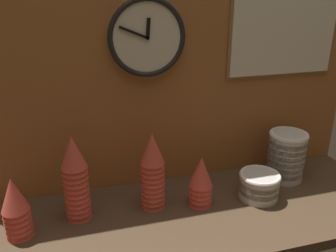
{
  "coord_description": "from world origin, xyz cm",
  "views": [
    {
      "loc": [
        -38.19,
        -104.29,
        78.09
      ],
      "look_at": [
        -7.49,
        4.0,
        33.12
      ],
      "focal_mm": 38.0,
      "sensor_mm": 36.0,
      "label": 1
    }
  ],
  "objects_px": {
    "wall_clock": "(147,38)",
    "menu_board": "(288,4)",
    "cup_stack_far_left": "(16,208)",
    "cup_stack_center": "(153,171)",
    "cup_stack_center_right": "(201,181)",
    "bowl_stack_right": "(259,184)",
    "cup_stack_left": "(76,178)",
    "bowl_stack_far_right": "(286,155)"
  },
  "relations": [
    {
      "from": "cup_stack_center_right",
      "to": "cup_stack_left",
      "type": "xyz_separation_m",
      "value": [
        -0.45,
        0.04,
        0.06
      ]
    },
    {
      "from": "cup_stack_center_right",
      "to": "cup_stack_center",
      "type": "height_order",
      "value": "cup_stack_center"
    },
    {
      "from": "cup_stack_center",
      "to": "menu_board",
      "type": "distance_m",
      "value": 0.84
    },
    {
      "from": "bowl_stack_far_right",
      "to": "cup_stack_left",
      "type": "bearing_deg",
      "value": -176.97
    },
    {
      "from": "cup_stack_center",
      "to": "cup_stack_far_left",
      "type": "relative_size",
      "value": 1.37
    },
    {
      "from": "bowl_stack_far_right",
      "to": "cup_stack_center",
      "type": "bearing_deg",
      "value": -175.13
    },
    {
      "from": "cup_stack_center_right",
      "to": "cup_stack_far_left",
      "type": "distance_m",
      "value": 0.64
    },
    {
      "from": "bowl_stack_right",
      "to": "menu_board",
      "type": "relative_size",
      "value": 0.27
    },
    {
      "from": "cup_stack_center_right",
      "to": "cup_stack_far_left",
      "type": "xyz_separation_m",
      "value": [
        -0.64,
        -0.01,
        0.01
      ]
    },
    {
      "from": "cup_stack_far_left",
      "to": "bowl_stack_far_right",
      "type": "bearing_deg",
      "value": 5.15
    },
    {
      "from": "wall_clock",
      "to": "menu_board",
      "type": "relative_size",
      "value": 0.5
    },
    {
      "from": "cup_stack_left",
      "to": "bowl_stack_right",
      "type": "xyz_separation_m",
      "value": [
        0.68,
        -0.06,
        -0.1
      ]
    },
    {
      "from": "bowl_stack_far_right",
      "to": "wall_clock",
      "type": "height_order",
      "value": "wall_clock"
    },
    {
      "from": "cup_stack_center",
      "to": "bowl_stack_right",
      "type": "relative_size",
      "value": 1.87
    },
    {
      "from": "cup_stack_center",
      "to": "cup_stack_far_left",
      "type": "xyz_separation_m",
      "value": [
        -0.47,
        -0.05,
        -0.04
      ]
    },
    {
      "from": "cup_stack_center",
      "to": "menu_board",
      "type": "xyz_separation_m",
      "value": [
        0.6,
        0.18,
        0.56
      ]
    },
    {
      "from": "cup_stack_center_right",
      "to": "menu_board",
      "type": "bearing_deg",
      "value": 26.63
    },
    {
      "from": "cup_stack_center",
      "to": "cup_stack_left",
      "type": "height_order",
      "value": "cup_stack_left"
    },
    {
      "from": "cup_stack_center_right",
      "to": "bowl_stack_right",
      "type": "xyz_separation_m",
      "value": [
        0.24,
        -0.02,
        -0.04
      ]
    },
    {
      "from": "cup_stack_center",
      "to": "cup_stack_far_left",
      "type": "bearing_deg",
      "value": -174.48
    },
    {
      "from": "bowl_stack_right",
      "to": "cup_stack_far_left",
      "type": "bearing_deg",
      "value": 179.39
    },
    {
      "from": "cup_stack_far_left",
      "to": "bowl_stack_far_right",
      "type": "relative_size",
      "value": 1.03
    },
    {
      "from": "cup_stack_far_left",
      "to": "menu_board",
      "type": "relative_size",
      "value": 0.38
    },
    {
      "from": "cup_stack_far_left",
      "to": "cup_stack_center",
      "type": "bearing_deg",
      "value": 5.52
    },
    {
      "from": "cup_stack_far_left",
      "to": "bowl_stack_right",
      "type": "distance_m",
      "value": 0.88
    },
    {
      "from": "cup_stack_far_left",
      "to": "wall_clock",
      "type": "height_order",
      "value": "wall_clock"
    },
    {
      "from": "menu_board",
      "to": "cup_stack_center",
      "type": "bearing_deg",
      "value": -163.63
    },
    {
      "from": "cup_stack_center_right",
      "to": "bowl_stack_far_right",
      "type": "relative_size",
      "value": 0.93
    },
    {
      "from": "cup_stack_center",
      "to": "bowl_stack_right",
      "type": "bearing_deg",
      "value": -7.55
    },
    {
      "from": "bowl_stack_far_right",
      "to": "menu_board",
      "type": "distance_m",
      "value": 0.61
    },
    {
      "from": "cup_stack_left",
      "to": "wall_clock",
      "type": "bearing_deg",
      "value": 28.38
    },
    {
      "from": "bowl_stack_far_right",
      "to": "cup_stack_center_right",
      "type": "bearing_deg",
      "value": -168.33
    },
    {
      "from": "bowl_stack_right",
      "to": "menu_board",
      "type": "xyz_separation_m",
      "value": [
        0.18,
        0.23,
        0.65
      ]
    },
    {
      "from": "cup_stack_center_right",
      "to": "bowl_stack_far_right",
      "type": "xyz_separation_m",
      "value": [
        0.42,
        0.09,
        0.01
      ]
    },
    {
      "from": "wall_clock",
      "to": "menu_board",
      "type": "distance_m",
      "value": 0.58
    },
    {
      "from": "menu_board",
      "to": "cup_stack_center_right",
      "type": "bearing_deg",
      "value": -153.37
    },
    {
      "from": "cup_stack_center",
      "to": "cup_stack_far_left",
      "type": "distance_m",
      "value": 0.47
    },
    {
      "from": "cup_stack_left",
      "to": "menu_board",
      "type": "distance_m",
      "value": 1.04
    },
    {
      "from": "cup_stack_center",
      "to": "wall_clock",
      "type": "height_order",
      "value": "wall_clock"
    },
    {
      "from": "cup_stack_center",
      "to": "cup_stack_far_left",
      "type": "height_order",
      "value": "cup_stack_center"
    },
    {
      "from": "menu_board",
      "to": "cup_stack_far_left",
      "type": "bearing_deg",
      "value": -168.3
    },
    {
      "from": "cup_stack_left",
      "to": "cup_stack_far_left",
      "type": "xyz_separation_m",
      "value": [
        -0.2,
        -0.05,
        -0.05
      ]
    }
  ]
}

